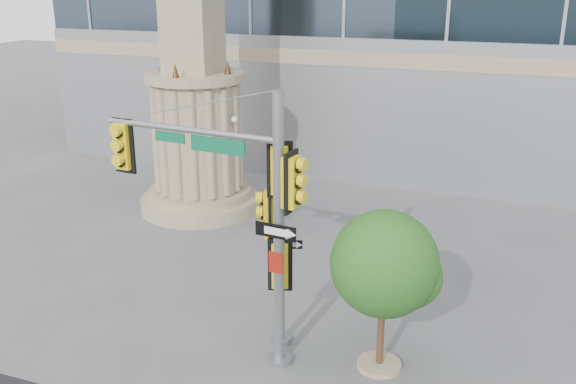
% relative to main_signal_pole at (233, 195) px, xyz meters
% --- Properties ---
extents(ground, '(120.00, 120.00, 0.00)m').
position_rel_main_signal_pole_xyz_m(ground, '(0.65, -0.72, -3.84)').
color(ground, '#545456').
rests_on(ground, ground).
extents(monument, '(4.40, 4.40, 16.60)m').
position_rel_main_signal_pole_xyz_m(monument, '(-5.35, 8.28, 1.68)').
color(monument, gray).
rests_on(monument, ground).
extents(main_signal_pole, '(4.78, 0.93, 6.20)m').
position_rel_main_signal_pole_xyz_m(main_signal_pole, '(0.00, 0.00, 0.00)').
color(main_signal_pole, slate).
rests_on(main_signal_pole, ground).
extents(secondary_signal_pole, '(0.95, 0.68, 5.09)m').
position_rel_main_signal_pole_xyz_m(secondary_signal_pole, '(0.83, 0.54, -0.85)').
color(secondary_signal_pole, slate).
rests_on(secondary_signal_pole, ground).
extents(street_tree, '(2.38, 2.32, 3.70)m').
position_rel_main_signal_pole_xyz_m(street_tree, '(3.33, 0.50, -1.40)').
color(street_tree, gray).
rests_on(street_tree, ground).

